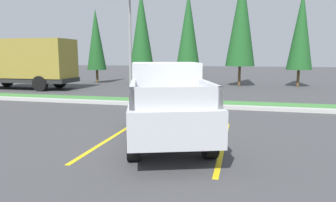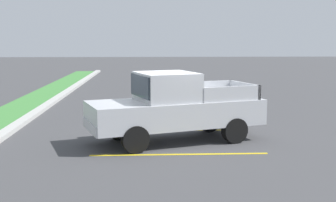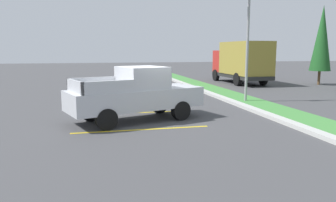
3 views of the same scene
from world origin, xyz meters
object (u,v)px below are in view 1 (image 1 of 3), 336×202
Objects in this scene: cargo_truck_distant at (28,62)px; cypress_tree_left_inner at (141,29)px; pickup_truck_main at (166,102)px; street_light at (129,28)px; cypress_tree_rightmost at (301,30)px; cypress_tree_right_inner at (241,19)px; cypress_tree_leftmost at (96,40)px; cypress_tree_center at (188,30)px.

cargo_truck_distant is 0.91× the size of cypress_tree_left_inner.
pickup_truck_main is 0.81× the size of cargo_truck_distant.
cypress_tree_rightmost is (9.44, 10.40, 0.55)m from street_light.
cypress_tree_right_inner is at bearing 83.69° from pickup_truck_main.
street_light is 10.23m from cypress_tree_left_inner.
cypress_tree_right_inner reaches higher than cargo_truck_distant.
cypress_tree_left_inner is (4.03, 0.04, 0.80)m from cypress_tree_leftmost.
cypress_tree_leftmost is 0.82× the size of cypress_tree_left_inner.
cypress_tree_rightmost is (8.31, 0.39, -0.16)m from cypress_tree_center.
cypress_tree_right_inner reaches higher than cypress_tree_center.
cargo_truck_distant is at bearing -161.40° from cypress_tree_rightmost.
cypress_tree_left_inner is 1.07× the size of cypress_tree_rightmost.
pickup_truck_main is 16.59m from cypress_tree_center.
cypress_tree_right_inner is at bearing 21.86° from cargo_truck_distant.
cypress_tree_rightmost reaches higher than street_light.
street_light is 0.81× the size of cypress_tree_left_inner.
pickup_truck_main is 17.40m from cypress_tree_left_inner.
cypress_tree_leftmost is 7.87m from cypress_tree_center.
cypress_tree_center reaches higher than cypress_tree_rightmost.
cypress_tree_left_inner is 1.03× the size of cypress_tree_center.
cargo_truck_distant is 6.35m from cypress_tree_leftmost.
cypress_tree_center is 8.32m from cypress_tree_rightmost.
cypress_tree_left_inner is at bearing -177.38° from cypress_tree_rightmost.
cypress_tree_leftmost is at bearing 67.41° from cargo_truck_distant.
street_light is 14.06m from cypress_tree_rightmost.
cypress_tree_leftmost is 0.88× the size of cypress_tree_rightmost.
cypress_tree_leftmost is 11.93m from cypress_tree_right_inner.
cypress_tree_leftmost is (-10.09, 15.91, 2.60)m from pickup_truck_main.
cypress_tree_leftmost is at bearing -179.67° from cypress_tree_right_inner.
cypress_tree_right_inner is at bearing 62.43° from street_light.
cypress_tree_left_inner is at bearing -179.78° from cypress_tree_right_inner.
pickup_truck_main is 0.76× the size of cypress_tree_center.
cypress_tree_right_inner is 1.20× the size of cypress_tree_rightmost.
cypress_tree_rightmost is at bearing 18.60° from cargo_truck_distant.
cypress_tree_center is (7.84, 0.20, 0.65)m from cypress_tree_leftmost.
pickup_truck_main is 0.66× the size of cypress_tree_right_inner.
cypress_tree_center is at bearing 178.11° from cypress_tree_right_inner.
cargo_truck_distant is 1.10× the size of cypress_tree_leftmost.
cypress_tree_center is 0.86× the size of cypress_tree_right_inner.
street_light is at bearing -55.63° from cypress_tree_leftmost.
cypress_tree_rightmost is (12.12, 0.56, -0.31)m from cypress_tree_left_inner.
cargo_truck_distant is 19.64m from cypress_tree_rightmost.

